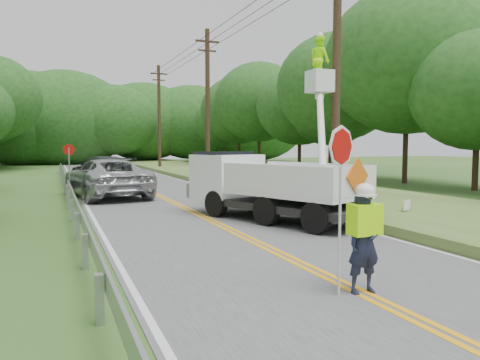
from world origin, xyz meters
name	(u,v)px	position (x,y,z in m)	size (l,w,h in m)	color
ground	(391,308)	(0.00, 0.00, 0.00)	(140.00, 140.00, 0.00)	#31541E
road	(170,201)	(0.00, 14.00, 0.01)	(7.20, 96.00, 0.03)	#4A4A4C
guardrail	(70,190)	(-4.02, 14.91, 0.55)	(0.18, 48.00, 0.77)	#999CA1
utility_poles	(249,90)	(5.00, 17.02, 5.27)	(1.60, 43.30, 10.00)	black
tall_grass_verge	(313,192)	(7.10, 14.00, 0.15)	(7.00, 96.00, 0.30)	#496628
treeline_right	(331,94)	(15.52, 25.42, 6.32)	(10.98, 52.36, 12.14)	#332319
treeline_horizon	(96,120)	(0.64, 56.26, 5.50)	(56.31, 14.37, 12.23)	#1E4317
flagger	(364,234)	(0.02, 0.71, 1.00)	(1.07, 0.41, 2.74)	#191E33
bucket_truck	(261,174)	(1.84, 8.67, 1.46)	(4.88, 6.60, 6.26)	black
suv_silver	(107,178)	(-2.34, 16.67, 0.90)	(2.93, 6.36, 1.77)	#B0B3B7
suv_darkgrey	(102,169)	(-1.70, 25.69, 0.86)	(2.34, 5.76, 1.67)	#333539
stop_sign_permanent	(69,162)	(-3.93, 17.50, 1.63)	(0.52, 0.07, 2.47)	#999CA1
yard_sign	(407,206)	(5.85, 6.17, 0.48)	(0.44, 0.22, 0.67)	white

